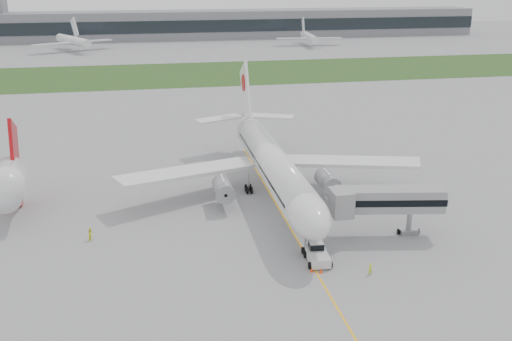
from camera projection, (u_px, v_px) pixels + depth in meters
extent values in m
plane|color=gray|center=(278.00, 207.00, 84.99)|extent=(600.00, 600.00, 0.00)
cube|color=#314B1C|center=(200.00, 73.00, 196.18)|extent=(600.00, 50.00, 0.02)
cube|color=gray|center=(178.00, 25.00, 295.80)|extent=(320.00, 22.00, 14.00)
cube|color=black|center=(180.00, 27.00, 285.61)|extent=(320.00, 0.60, 6.00)
cylinder|color=silver|center=(273.00, 163.00, 86.84)|extent=(5.00, 38.00, 5.00)
ellipsoid|color=silver|center=(308.00, 214.00, 68.77)|extent=(5.00, 11.00, 5.00)
cube|color=black|center=(310.00, 210.00, 67.55)|extent=(3.20, 1.54, 1.14)
cone|color=silver|center=(247.00, 123.00, 106.96)|extent=(5.00, 10.53, 6.16)
cube|color=silver|center=(186.00, 172.00, 86.76)|extent=(22.13, 13.52, 1.70)
cube|color=silver|center=(349.00, 162.00, 91.42)|extent=(22.13, 13.52, 1.70)
cylinder|color=gray|center=(223.00, 189.00, 83.95)|extent=(2.70, 5.20, 2.70)
cylinder|color=gray|center=(327.00, 182.00, 86.82)|extent=(2.70, 5.20, 2.70)
cube|color=silver|center=(246.00, 94.00, 106.67)|extent=(0.45, 10.90, 12.76)
cylinder|color=#A3090E|center=(245.00, 83.00, 106.93)|extent=(0.60, 3.20, 3.20)
cube|color=silver|center=(219.00, 119.00, 108.25)|extent=(9.54, 6.34, 0.35)
cube|color=silver|center=(270.00, 116.00, 110.04)|extent=(9.54, 6.34, 0.35)
cylinder|color=#949499|center=(306.00, 242.00, 70.57)|extent=(0.24, 0.24, 3.10)
cylinder|color=black|center=(249.00, 189.00, 90.72)|extent=(1.40, 1.10, 1.10)
cylinder|color=black|center=(288.00, 186.00, 91.86)|extent=(1.40, 1.10, 1.10)
cube|color=silver|center=(318.00, 257.00, 68.68)|extent=(2.63, 4.35, 1.12)
cube|color=silver|center=(316.00, 246.00, 69.42)|extent=(1.78, 1.61, 0.93)
cube|color=black|center=(316.00, 245.00, 69.40)|extent=(1.83, 1.66, 0.79)
cylinder|color=black|center=(305.00, 254.00, 69.96)|extent=(0.39, 0.86, 0.84)
cylinder|color=black|center=(325.00, 253.00, 70.23)|extent=(0.39, 0.86, 0.84)
cylinder|color=black|center=(310.00, 265.00, 67.34)|extent=(0.39, 0.86, 0.84)
cylinder|color=black|center=(331.00, 264.00, 67.62)|extent=(0.39, 0.86, 0.84)
cube|color=gray|center=(390.00, 199.00, 74.18)|extent=(14.35, 5.34, 3.01)
cube|color=black|center=(390.00, 199.00, 74.18)|extent=(14.56, 5.47, 0.90)
cube|color=gray|center=(341.00, 203.00, 73.10)|extent=(2.61, 3.41, 3.41)
cylinder|color=#949499|center=(409.00, 221.00, 75.80)|extent=(0.70, 0.70, 3.81)
cube|color=#949499|center=(408.00, 231.00, 76.32)|extent=(2.61, 1.79, 0.70)
cylinder|color=black|center=(398.00, 231.00, 76.29)|extent=(0.42, 0.74, 0.70)
cylinder|color=black|center=(418.00, 231.00, 76.34)|extent=(0.42, 0.74, 0.70)
cone|color=#FF430D|center=(312.00, 270.00, 66.67)|extent=(0.41, 0.41, 0.56)
cone|color=#FF430D|center=(321.00, 271.00, 66.41)|extent=(0.42, 0.42, 0.58)
imported|color=yellow|center=(370.00, 269.00, 65.87)|extent=(0.64, 0.53, 1.51)
imported|color=#E6F428|center=(91.00, 234.00, 74.31)|extent=(0.89, 1.02, 1.78)
cube|color=#A3090E|center=(16.00, 164.00, 84.52)|extent=(1.65, 11.11, 14.00)
cylinder|color=silver|center=(7.00, 184.00, 78.99)|extent=(5.84, 10.87, 4.80)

